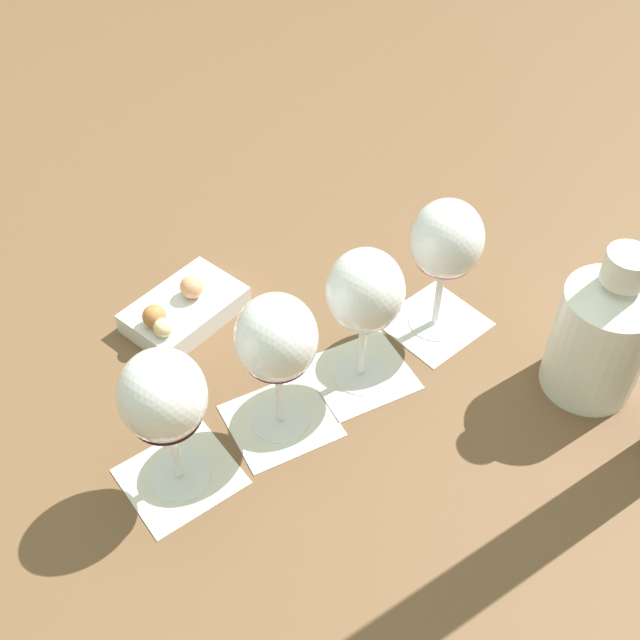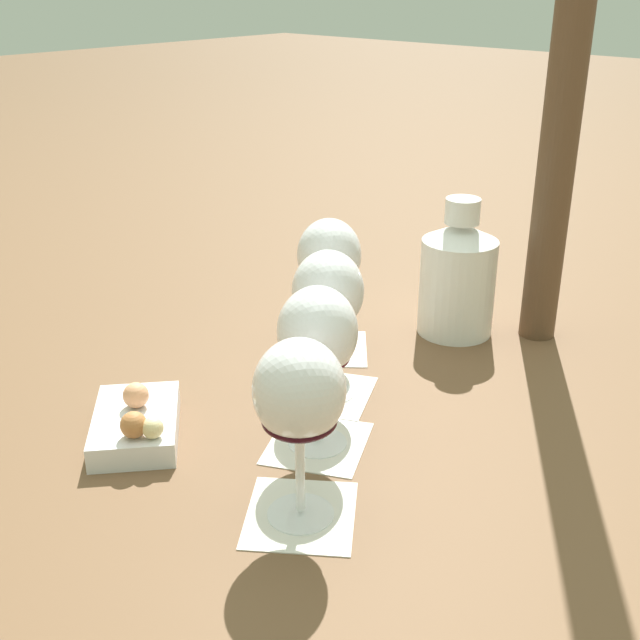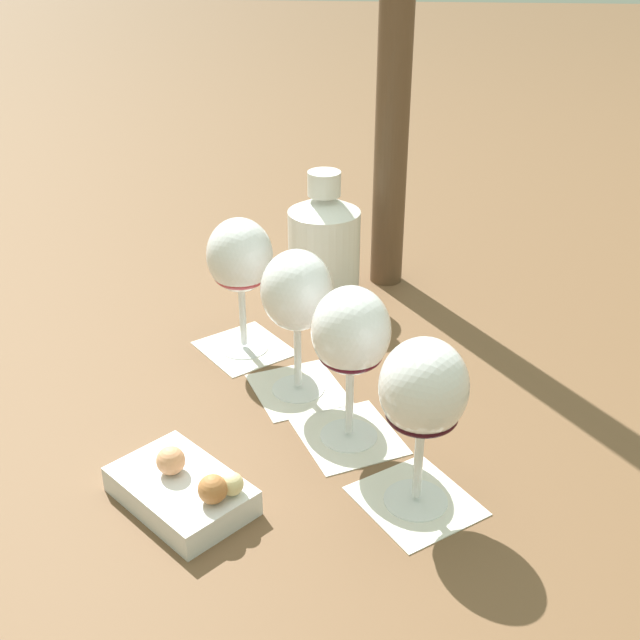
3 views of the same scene
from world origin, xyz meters
The scene contains 11 objects.
ground_plane centered at (0.00, 0.00, 0.00)m, with size 8.00×8.00×0.00m, color brown.
tasting_card_0 centered at (-0.11, 0.14, 0.00)m, with size 0.15×0.15×0.00m.
tasting_card_1 centered at (-0.03, 0.04, 0.00)m, with size 0.14×0.14×0.00m.
tasting_card_2 centered at (0.03, -0.04, 0.00)m, with size 0.14×0.14×0.00m.
tasting_card_3 centered at (0.10, -0.14, 0.00)m, with size 0.14×0.15×0.00m.
wine_glass_0 centered at (-0.11, 0.14, 0.12)m, with size 0.08×0.08×0.18m.
wine_glass_1 centered at (-0.03, 0.04, 0.12)m, with size 0.08×0.08×0.18m.
wine_glass_2 centered at (0.03, -0.04, 0.12)m, with size 0.08×0.08×0.18m.
wine_glass_3 centered at (0.10, -0.14, 0.12)m, with size 0.08×0.08×0.18m.
ceramic_vase centered at (-0.02, 0.29, 0.08)m, with size 0.10×0.10×0.19m.
snack_dish centered at (-0.12, -0.17, 0.02)m, with size 0.16×0.16×0.06m.
Camera 2 is at (0.52, -0.58, 0.46)m, focal length 45.00 mm.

